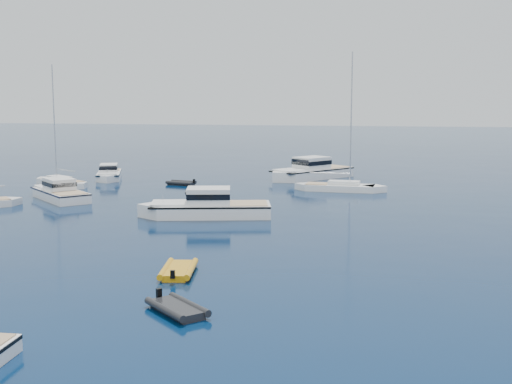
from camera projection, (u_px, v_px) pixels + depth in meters
ground at (158, 327)px, 29.59m from camera, size 400.00×400.00×0.00m
motor_cruiser_centre at (206, 217)px, 56.44m from camera, size 12.45×6.13×3.14m
motor_cruiser_far_l at (59, 199)px, 65.92m from camera, size 9.49×9.33×2.67m
motor_cruiser_distant at (310, 179)px, 82.26m from camera, size 11.24×12.52×3.39m
motor_cruiser_horizon at (109, 179)px, 81.86m from camera, size 5.53×9.35×2.35m
sailboat_centre at (340, 191)px, 71.74m from camera, size 10.48×3.44×15.16m
sailboat_far_l at (61, 185)px, 76.04m from camera, size 9.39×7.24×14.04m
tender_yellow at (178, 274)px, 38.38m from camera, size 2.77×4.37×0.95m
tender_grey_near at (177, 313)px, 31.48m from camera, size 4.01×3.98×0.95m
tender_grey_far at (181, 185)px, 76.50m from camera, size 3.70×2.58×0.95m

